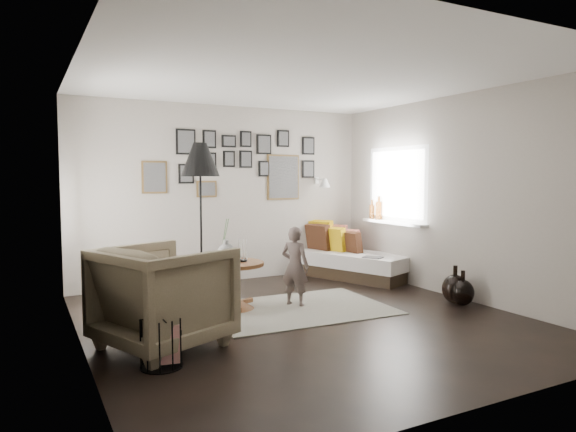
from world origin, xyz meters
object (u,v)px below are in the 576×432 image
vase (226,249)px  magazine_basket (162,343)px  demijohn_small (463,292)px  child (295,266)px  floor_lamp (200,166)px  demijohn_large (455,289)px  armchair (164,296)px  pedestal_table (234,288)px  daybed (351,259)px

vase → magazine_basket: (-1.12, -1.46, -0.51)m
demijohn_small → vase: bearing=156.5°
vase → child: (0.80, -0.20, -0.24)m
demijohn_small → child: child is taller
floor_lamp → demijohn_large: 3.43m
vase → demijohn_small: 2.89m
armchair → magazine_basket: bearing=141.0°
vase → demijohn_large: size_ratio=1.09×
demijohn_large → pedestal_table: bearing=158.5°
daybed → vase: bearing=-179.5°
demijohn_small → child: (-1.80, 0.93, 0.32)m
daybed → demijohn_large: 1.98m
armchair → child: size_ratio=1.07×
demijohn_small → child: bearing=152.8°
armchair → demijohn_small: size_ratio=2.42×
magazine_basket → demijohn_small: 3.74m
pedestal_table → vase: 0.47m
daybed → magazine_basket: daybed is taller
floor_lamp → child: size_ratio=2.02×
pedestal_table → demijohn_large: size_ratio=1.52×
armchair → floor_lamp: (0.75, 1.20, 1.21)m
child → vase: bearing=39.4°
pedestal_table → vase: size_ratio=1.40×
daybed → floor_lamp: 3.07m
vase → demijohn_small: (2.60, -1.13, -0.56)m
floor_lamp → demijohn_small: 3.49m
armchair → demijohn_large: (3.58, -0.04, -0.29)m
pedestal_table → armchair: (-1.06, -0.96, 0.21)m
daybed → magazine_basket: bearing=-166.7°
armchair → child: (1.78, 0.77, 0.01)m
child → demijohn_small: bearing=-153.4°
daybed → demijohn_small: size_ratio=4.46×
daybed → demijohn_small: 2.10m
vase → demijohn_small: bearing=-23.5°
floor_lamp → magazine_basket: 2.42m
pedestal_table → demijohn_large: bearing=-21.5°
demijohn_large → armchair: bearing=179.4°
demijohn_large → magazine_basket: bearing=-173.1°
vase → magazine_basket: bearing=-127.4°
daybed → child: (-1.61, -1.16, 0.20)m
vase → floor_lamp: 1.01m
magazine_basket → child: size_ratio=0.43×
daybed → demijohn_large: daybed is taller
child → demijohn_large: bearing=-150.4°
daybed → floor_lamp: size_ratio=0.98×
vase → armchair: bearing=-135.0°
pedestal_table → floor_lamp: (-0.31, 0.25, 1.42)m
magazine_basket → demijohn_small: size_ratio=0.97×
daybed → armchair: bearing=-171.4°
vase → floor_lamp: (-0.23, 0.23, 0.96)m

